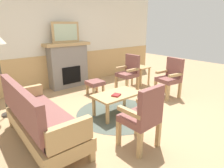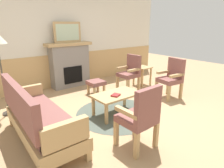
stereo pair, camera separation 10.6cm
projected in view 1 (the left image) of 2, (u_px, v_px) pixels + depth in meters
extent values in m
plane|color=tan|center=(123.00, 113.00, 4.01)|extent=(14.00, 14.00, 0.00)
cube|color=silver|center=(62.00, 40.00, 5.51)|extent=(7.20, 0.12, 2.70)
cube|color=tan|center=(66.00, 70.00, 5.72)|extent=(7.20, 0.02, 0.95)
cube|color=gray|center=(68.00, 66.00, 5.55)|extent=(1.10, 0.36, 1.20)
cube|color=black|center=(72.00, 75.00, 5.48)|extent=(0.56, 0.02, 0.48)
cube|color=tan|center=(67.00, 44.00, 5.36)|extent=(1.30, 0.44, 0.08)
cube|color=tan|center=(66.00, 32.00, 5.26)|extent=(0.80, 0.03, 0.56)
cube|color=#B2C6A8|center=(66.00, 32.00, 5.25)|extent=(0.68, 0.01, 0.44)
cube|color=tan|center=(91.00, 155.00, 2.59)|extent=(0.08, 0.08, 0.16)
cube|color=tan|center=(45.00, 113.00, 3.83)|extent=(0.08, 0.08, 0.16)
cube|color=tan|center=(12.00, 122.00, 3.46)|extent=(0.08, 0.08, 0.16)
cube|color=tan|center=(45.00, 126.00, 2.97)|extent=(0.70, 1.80, 0.20)
cube|color=brown|center=(44.00, 117.00, 2.92)|extent=(0.60, 1.70, 0.12)
cube|color=brown|center=(20.00, 103.00, 2.65)|extent=(0.10, 1.70, 0.50)
cube|color=tan|center=(70.00, 134.00, 2.27)|extent=(0.60, 0.10, 0.30)
cube|color=tan|center=(26.00, 95.00, 3.52)|extent=(0.60, 0.10, 0.30)
cube|color=tan|center=(107.00, 114.00, 3.50)|extent=(0.05, 0.05, 0.40)
cube|color=tan|center=(139.00, 103.00, 4.02)|extent=(0.05, 0.05, 0.40)
cube|color=tan|center=(94.00, 107.00, 3.83)|extent=(0.05, 0.05, 0.40)
cube|color=tan|center=(124.00, 97.00, 4.34)|extent=(0.05, 0.05, 0.40)
cube|color=tan|center=(117.00, 95.00, 3.86)|extent=(0.96, 0.56, 0.04)
cylinder|color=#4C564C|center=(117.00, 113.00, 3.98)|extent=(1.67, 1.67, 0.01)
cube|color=maroon|center=(116.00, 95.00, 3.73)|extent=(0.21, 0.20, 0.03)
cube|color=tan|center=(94.00, 92.00, 4.85)|extent=(0.05, 0.05, 0.26)
cube|color=tan|center=(103.00, 90.00, 5.04)|extent=(0.05, 0.05, 0.26)
cube|color=tan|center=(87.00, 89.00, 5.07)|extent=(0.05, 0.05, 0.26)
cube|color=tan|center=(97.00, 87.00, 5.26)|extent=(0.05, 0.05, 0.26)
cube|color=brown|center=(95.00, 83.00, 5.00)|extent=(0.40, 0.40, 0.10)
cube|color=tan|center=(168.00, 93.00, 4.56)|extent=(0.07, 0.07, 0.40)
cube|color=tan|center=(155.00, 88.00, 4.90)|extent=(0.07, 0.07, 0.40)
cube|color=tan|center=(180.00, 90.00, 4.77)|extent=(0.07, 0.07, 0.40)
cube|color=tan|center=(167.00, 86.00, 5.11)|extent=(0.07, 0.07, 0.40)
cube|color=brown|center=(168.00, 80.00, 4.76)|extent=(0.54, 0.54, 0.10)
cube|color=brown|center=(175.00, 68.00, 4.77)|extent=(0.14, 0.49, 0.48)
cube|color=tan|center=(175.00, 75.00, 4.54)|extent=(0.45, 0.12, 0.06)
cube|color=tan|center=(163.00, 72.00, 4.87)|extent=(0.45, 0.12, 0.06)
cube|color=tan|center=(127.00, 87.00, 5.04)|extent=(0.06, 0.06, 0.40)
cube|color=tan|center=(116.00, 83.00, 5.34)|extent=(0.06, 0.06, 0.40)
cube|color=tan|center=(138.00, 84.00, 5.30)|extent=(0.06, 0.06, 0.40)
cube|color=tan|center=(127.00, 80.00, 5.60)|extent=(0.06, 0.06, 0.40)
cube|color=brown|center=(127.00, 75.00, 5.24)|extent=(0.49, 0.49, 0.10)
cube|color=brown|center=(132.00, 63.00, 5.28)|extent=(0.09, 0.48, 0.48)
cube|color=tan|center=(133.00, 70.00, 5.04)|extent=(0.44, 0.08, 0.06)
cube|color=tan|center=(122.00, 67.00, 5.34)|extent=(0.44, 0.08, 0.06)
cube|color=tan|center=(119.00, 133.00, 2.90)|extent=(0.06, 0.06, 0.40)
cube|color=tan|center=(137.00, 124.00, 3.17)|extent=(0.06, 0.06, 0.40)
cube|color=tan|center=(140.00, 145.00, 2.60)|extent=(0.06, 0.06, 0.40)
cube|color=tan|center=(158.00, 134.00, 2.87)|extent=(0.06, 0.06, 0.40)
cube|color=brown|center=(139.00, 119.00, 2.81)|extent=(0.50, 0.50, 0.10)
cube|color=brown|center=(151.00, 105.00, 2.58)|extent=(0.48, 0.10, 0.48)
cube|color=tan|center=(130.00, 112.00, 2.63)|extent=(0.09, 0.44, 0.06)
cube|color=tan|center=(148.00, 104.00, 2.89)|extent=(0.09, 0.44, 0.06)
cube|color=tan|center=(132.00, 76.00, 5.87)|extent=(0.04, 0.04, 0.52)
cube|color=tan|center=(140.00, 74.00, 6.09)|extent=(0.04, 0.04, 0.52)
cube|color=tan|center=(141.00, 78.00, 5.61)|extent=(0.04, 0.04, 0.52)
cube|color=tan|center=(149.00, 76.00, 5.82)|extent=(0.04, 0.04, 0.52)
cube|color=tan|center=(141.00, 67.00, 5.76)|extent=(0.44, 0.44, 0.03)
cylinder|color=#332D28|center=(8.00, 114.00, 3.91)|extent=(0.24, 0.24, 0.03)
cylinder|color=#4C473D|center=(2.00, 81.00, 3.70)|extent=(0.03, 0.03, 1.40)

